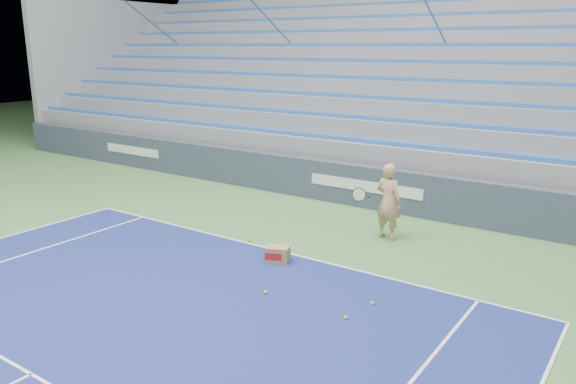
# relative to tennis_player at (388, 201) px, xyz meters

# --- Properties ---
(sponsor_barrier) EXTENTS (30.00, 0.32, 1.10)m
(sponsor_barrier) POSITION_rel_tennis_player_xyz_m (-1.49, 1.96, -0.30)
(sponsor_barrier) COLOR #353E51
(sponsor_barrier) RESTS_ON ground
(bleachers) EXTENTS (31.00, 9.15, 7.30)m
(bleachers) POSITION_rel_tennis_player_xyz_m (-1.50, 7.68, 1.51)
(bleachers) COLOR gray
(bleachers) RESTS_ON ground
(tennis_player) EXTENTS (0.94, 0.87, 1.69)m
(tennis_player) POSITION_rel_tennis_player_xyz_m (0.00, 0.00, 0.00)
(tennis_player) COLOR tan
(tennis_player) RESTS_ON ground
(ball_box) EXTENTS (0.52, 0.47, 0.32)m
(ball_box) POSITION_rel_tennis_player_xyz_m (-1.15, -2.52, -0.69)
(ball_box) COLOR #99704A
(ball_box) RESTS_ON ground
(tennis_ball_0) EXTENTS (0.07, 0.07, 0.07)m
(tennis_ball_0) POSITION_rel_tennis_player_xyz_m (1.24, -3.18, -0.81)
(tennis_ball_0) COLOR #B1D82C
(tennis_ball_0) RESTS_ON ground
(tennis_ball_1) EXTENTS (0.07, 0.07, 0.07)m
(tennis_ball_1) POSITION_rel_tennis_player_xyz_m (-0.47, -3.84, -0.81)
(tennis_ball_1) COLOR #B1D82C
(tennis_ball_1) RESTS_ON ground
(tennis_ball_2) EXTENTS (0.07, 0.07, 0.07)m
(tennis_ball_2) POSITION_rel_tennis_player_xyz_m (1.11, -3.86, -0.81)
(tennis_ball_2) COLOR #B1D82C
(tennis_ball_2) RESTS_ON ground
(tennis_ball_3) EXTENTS (0.07, 0.07, 0.07)m
(tennis_ball_3) POSITION_rel_tennis_player_xyz_m (-2.34, -1.93, -0.81)
(tennis_ball_3) COLOR #B1D82C
(tennis_ball_3) RESTS_ON ground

